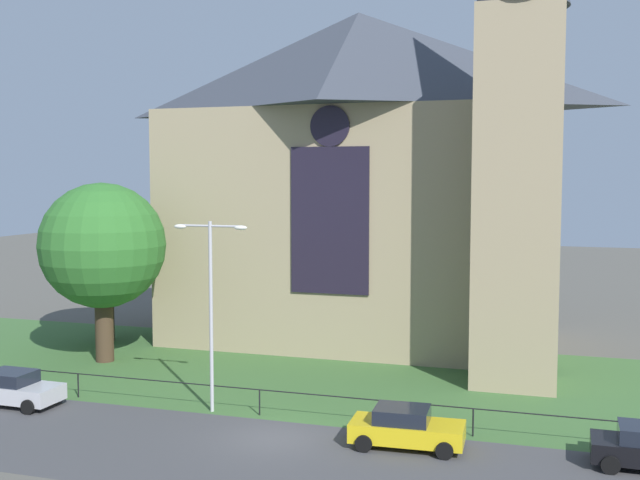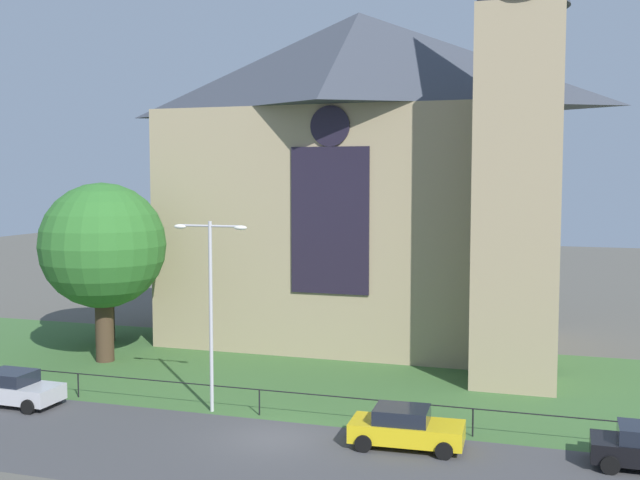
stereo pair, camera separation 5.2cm
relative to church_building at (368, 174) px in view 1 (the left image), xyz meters
name	(u,v)px [view 1 (the left image)]	position (x,y,z in m)	size (l,w,h in m)	color
ground	(344,375)	(0.83, -8.29, -10.27)	(160.00, 160.00, 0.00)	#56544C
road_asphalt	(254,456)	(0.83, -20.29, -10.27)	(120.00, 8.00, 0.01)	#424244
grass_verge	(333,385)	(0.83, -10.29, -10.27)	(120.00, 20.00, 0.01)	#3D6633
church_building	(368,174)	(0.00, 0.00, 0.00)	(23.20, 16.20, 26.00)	tan
iron_railing	(259,392)	(-0.77, -15.79, -9.29)	(35.73, 0.07, 1.13)	black
tree_left_near	(102,246)	(-12.45, -9.37, -3.95)	(6.80, 6.80, 9.77)	#423021
tree_left_far	(104,244)	(-15.40, -4.71, -4.29)	(6.66, 6.66, 9.37)	#423021
streetlamp_near	(211,291)	(-2.93, -15.89, -5.05)	(3.37, 0.26, 8.20)	#B2B2B7
parked_car_silver	(13,389)	(-11.70, -17.68, -9.53)	(4.24, 2.09, 1.51)	#B7B7BC
parked_car_yellow	(406,428)	(5.89, -17.76, -9.53)	(4.28, 2.18, 1.51)	gold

